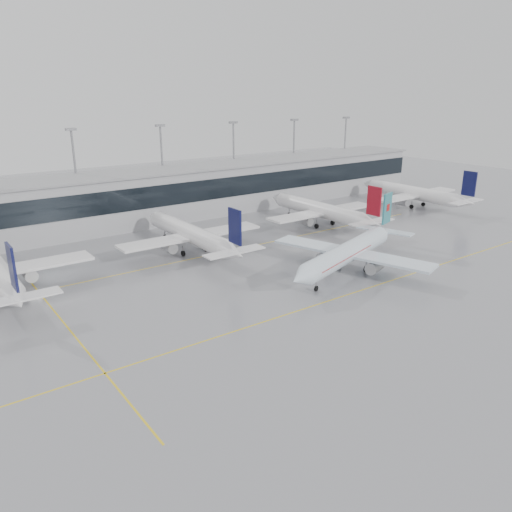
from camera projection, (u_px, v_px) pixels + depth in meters
ground at (304, 309)px, 73.45m from camera, size 320.00×320.00×0.00m
taxi_line_main at (304, 309)px, 73.45m from camera, size 120.00×0.25×0.01m
taxi_line_north at (201, 257)px, 96.47m from camera, size 120.00×0.25×0.01m
taxi_line_cross at (66, 326)px, 68.20m from camera, size 0.25×60.00×0.01m
terminal at (133, 199)px, 119.14m from camera, size 180.00×15.00×12.00m
terminal_glass at (146, 198)px, 112.87m from camera, size 180.00×0.20×5.00m
terminal_roof at (131, 173)px, 117.19m from camera, size 182.00×16.00×0.40m
light_masts at (121, 165)px, 121.43m from camera, size 156.40×1.00×22.60m
air_canada_jet at (350, 251)px, 87.82m from camera, size 36.06×29.48×11.60m
parked_jet_c at (191, 234)px, 98.13m from camera, size 29.64×36.96×11.72m
parked_jet_d at (322, 210)px, 117.68m from camera, size 29.64×36.96×11.72m
parked_jet_e at (415, 193)px, 137.23m from camera, size 29.64×36.96×11.72m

